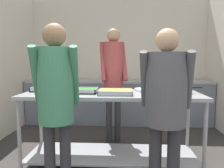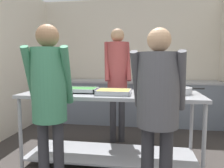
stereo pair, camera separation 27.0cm
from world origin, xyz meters
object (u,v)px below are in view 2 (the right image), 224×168
Objects in this scene: serving_tray_greens at (80,90)px; guest_serving_left at (158,98)px; serving_tray_roast at (114,92)px; sauce_pan at (179,90)px; guest_serving_right at (49,92)px; water_bottle at (66,74)px; cook_behind_counter at (117,72)px; plate_stack at (146,90)px; serving_tray_vegetables at (51,88)px.

serving_tray_greens is 1.16m from guest_serving_left.
serving_tray_roast is 0.78m from sauce_pan.
guest_serving_right is 2.76m from water_bottle.
cook_behind_counter reaches higher than sauce_pan.
plate_stack is (0.83, 0.17, -0.01)m from serving_tray_greens.
guest_serving_right reaches higher than serving_tray_greens.
cook_behind_counter is (-0.07, 0.87, 0.20)m from serving_tray_roast.
plate_stack is (1.27, 0.03, -0.01)m from serving_tray_vegetables.
guest_serving_left is 1.55m from cook_behind_counter.
guest_serving_left reaches higher than sauce_pan.
guest_serving_right reaches higher than serving_tray_vegetables.
plate_stack is 0.15× the size of cook_behind_counter.
guest_serving_right is (-1.29, -0.79, 0.07)m from sauce_pan.
guest_serving_left is 1.00m from guest_serving_right.
cook_behind_counter is (-0.84, 0.72, 0.18)m from sauce_pan.
plate_stack is 0.17× the size of guest_serving_right.
guest_serving_left is 6.11× the size of water_bottle.
serving_tray_vegetables is at bearing 176.55° from sauce_pan.
sauce_pan is (1.22, 0.04, 0.02)m from serving_tray_greens.
water_bottle reaches higher than serving_tray_vegetables.
plate_stack is at bearing 36.78° from serving_tray_roast.
guest_serving_left reaches higher than serving_tray_vegetables.
serving_tray_roast is 0.90× the size of sauce_pan.
sauce_pan is 0.78m from guest_serving_left.
sauce_pan reaches higher than serving_tray_greens.
serving_tray_roast is 0.89m from cook_behind_counter.
serving_tray_roast is 1.53× the size of water_bottle.
guest_serving_right reaches higher than guest_serving_left.
serving_tray_greens is 0.75m from guest_serving_right.
cook_behind_counter is at bearing 36.46° from serving_tray_vegetables.
serving_tray_vegetables is 0.97m from guest_serving_right.
cook_behind_counter reaches higher than guest_serving_right.
guest_serving_left is at bearing -50.12° from serving_tray_roast.
guest_serving_right is at bearing -72.33° from water_bottle.
serving_tray_greens is at bearing -17.33° from serving_tray_vegetables.
guest_serving_left is at bearing -36.36° from serving_tray_greens.
water_bottle is at bearing 125.50° from guest_serving_left.
serving_tray_roast is 1.45× the size of plate_stack.
serving_tray_vegetables and serving_tray_roast have the same top height.
sauce_pan is at bearing -40.44° from cook_behind_counter.
serving_tray_greens is 0.98× the size of sauce_pan.
guest_serving_right is at bearing -148.59° from sauce_pan.
serving_tray_greens is 0.27× the size of guest_serving_left.
serving_tray_greens is 0.84m from plate_stack.
plate_stack is 0.62× the size of sauce_pan.
guest_serving_right is at bearing -129.18° from serving_tray_roast.
plate_stack is 0.42m from sauce_pan.
serving_tray_vegetables is 1.67m from sauce_pan.
serving_tray_vegetables is at bearing 149.09° from guest_serving_left.
serving_tray_vegetables is 0.88× the size of sauce_pan.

